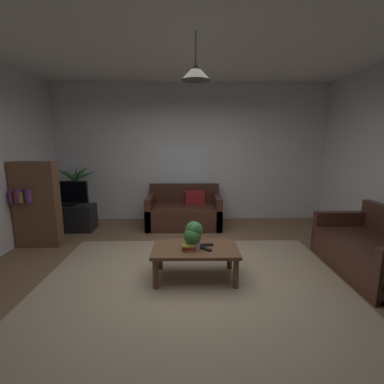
{
  "coord_description": "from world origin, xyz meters",
  "views": [
    {
      "loc": [
        -0.04,
        -3.27,
        1.74
      ],
      "look_at": [
        0.0,
        0.3,
        1.05
      ],
      "focal_mm": 25.53,
      "sensor_mm": 36.0,
      "label": 1
    }
  ],
  "objects": [
    {
      "name": "remote_on_table_1",
      "position": [
        0.19,
        0.01,
        0.42
      ],
      "size": [
        0.16,
        0.06,
        0.02
      ],
      "primitive_type": "cube",
      "rotation": [
        0.0,
        0.0,
        1.65
      ],
      "color": "black",
      "rests_on": "coffee_table"
    },
    {
      "name": "couch_right_side",
      "position": [
        2.39,
        0.06,
        0.27
      ],
      "size": [
        0.87,
        1.55,
        0.82
      ],
      "rotation": [
        0.0,
        0.0,
        -1.57
      ],
      "color": "#47281E",
      "rests_on": "ground"
    },
    {
      "name": "potted_plant_on_table",
      "position": [
        0.01,
        -0.06,
        0.58
      ],
      "size": [
        0.24,
        0.26,
        0.33
      ],
      "color": "beige",
      "rests_on": "coffee_table"
    },
    {
      "name": "potted_palm_corner",
      "position": [
        -2.38,
        2.33,
        0.58
      ],
      "size": [
        0.82,
        0.76,
        1.24
      ],
      "color": "#4C4C51",
      "rests_on": "ground"
    },
    {
      "name": "book_on_table_0",
      "position": [
        -0.05,
        -0.14,
        0.42
      ],
      "size": [
        0.15,
        0.13,
        0.02
      ],
      "primitive_type": "cube",
      "rotation": [
        0.0,
        0.0,
        -0.29
      ],
      "color": "gold",
      "rests_on": "coffee_table"
    },
    {
      "name": "book_on_table_2",
      "position": [
        -0.05,
        -0.15,
        0.47
      ],
      "size": [
        0.15,
        0.1,
        0.03
      ],
      "primitive_type": "cube",
      "rotation": [
        0.0,
        0.0,
        0.05
      ],
      "color": "gold",
      "rests_on": "coffee_table"
    },
    {
      "name": "tv",
      "position": [
        -2.34,
        1.83,
        0.74
      ],
      "size": [
        0.75,
        0.16,
        0.47
      ],
      "color": "black",
      "rests_on": "tv_stand"
    },
    {
      "name": "couch_under_window",
      "position": [
        -0.14,
        2.1,
        0.27
      ],
      "size": [
        1.47,
        0.87,
        0.82
      ],
      "color": "#47281E",
      "rests_on": "ground"
    },
    {
      "name": "ceiling",
      "position": [
        0.0,
        0.0,
        2.91
      ],
      "size": [
        5.77,
        5.21,
        0.02
      ],
      "primitive_type": "cube",
      "color": "white"
    },
    {
      "name": "tv_stand",
      "position": [
        -2.34,
        1.85,
        0.25
      ],
      "size": [
        0.9,
        0.44,
        0.5
      ],
      "primitive_type": "cube",
      "color": "black",
      "rests_on": "ground"
    },
    {
      "name": "coffee_table",
      "position": [
        0.04,
        -0.06,
        0.35
      ],
      "size": [
        1.07,
        0.62,
        0.41
      ],
      "color": "brown",
      "rests_on": "ground"
    },
    {
      "name": "window_pane",
      "position": [
        -0.15,
        2.6,
        1.12
      ],
      "size": [
        1.03,
        0.01,
        0.96
      ],
      "primitive_type": "cube",
      "color": "white"
    },
    {
      "name": "pendant_lamp",
      "position": [
        0.04,
        -0.06,
        2.47
      ],
      "size": [
        0.32,
        0.32,
        0.51
      ],
      "color": "black"
    },
    {
      "name": "book_on_table_1",
      "position": [
        -0.04,
        -0.15,
        0.44
      ],
      "size": [
        0.17,
        0.11,
        0.03
      ],
      "primitive_type": "cube",
      "rotation": [
        0.0,
        0.0,
        -0.11
      ],
      "color": "#B22D2D",
      "rests_on": "coffee_table"
    },
    {
      "name": "remote_on_table_0",
      "position": [
        0.16,
        -0.13,
        0.42
      ],
      "size": [
        0.15,
        0.15,
        0.02
      ],
      "primitive_type": "cube",
      "rotation": [
        0.0,
        0.0,
        3.91
      ],
      "color": "black",
      "rests_on": "coffee_table"
    },
    {
      "name": "wall_back",
      "position": [
        0.0,
        2.63,
        1.45
      ],
      "size": [
        5.89,
        0.06,
        2.9
      ],
      "primitive_type": "cube",
      "color": "silver",
      "rests_on": "ground"
    },
    {
      "name": "floor",
      "position": [
        0.0,
        0.0,
        -0.01
      ],
      "size": [
        5.77,
        5.21,
        0.02
      ],
      "primitive_type": "cube",
      "color": "brown",
      "rests_on": "ground"
    },
    {
      "name": "rug",
      "position": [
        0.0,
        -0.2,
        0.0
      ],
      "size": [
        3.75,
        2.86,
        0.01
      ],
      "primitive_type": "cube",
      "color": "tan",
      "rests_on": "ground"
    },
    {
      "name": "bookshelf_corner",
      "position": [
        -2.52,
        1.06,
        0.71
      ],
      "size": [
        0.7,
        0.31,
        1.4
      ],
      "color": "brown",
      "rests_on": "ground"
    }
  ]
}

